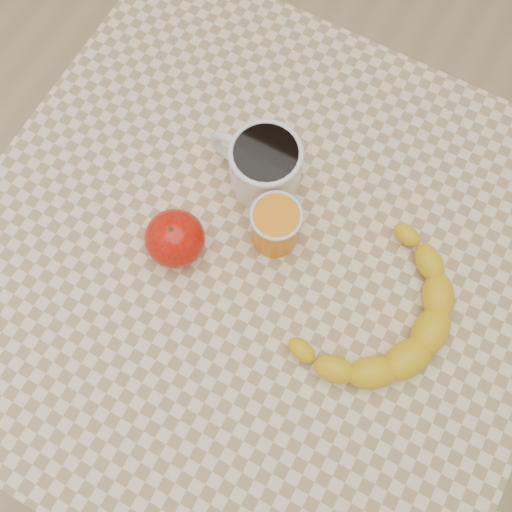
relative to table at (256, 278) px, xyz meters
The scene contains 6 objects.
ground 0.66m from the table, ahead, with size 3.00×3.00×0.00m, color tan.
table is the anchor object (origin of this frame).
coffee_mug 0.18m from the table, 113.80° to the left, with size 0.14×0.10×0.08m.
orange_juice_glass 0.13m from the table, 82.38° to the left, with size 0.07×0.07×0.08m.
apple 0.16m from the table, 161.30° to the right, with size 0.09×0.09×0.07m.
banana 0.21m from the table, ahead, with size 0.30×0.34×0.05m, color yellow, non-canonical shape.
Camera 1 is at (0.11, -0.20, 1.49)m, focal length 40.00 mm.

